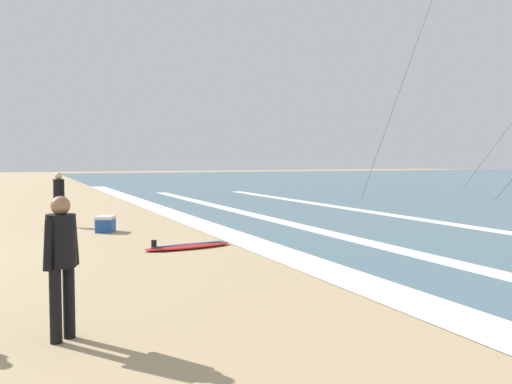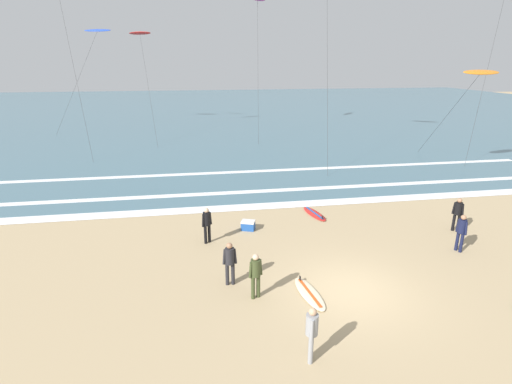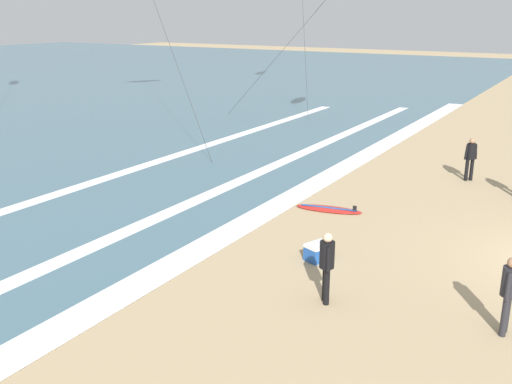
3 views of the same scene
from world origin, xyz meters
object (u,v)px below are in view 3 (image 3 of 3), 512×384
Objects in this scene: surfer_right_near at (471,155)px; surfboard_right_spare at (329,209)px; surfer_background_far at (327,261)px; cooler_box at (318,252)px; surfer_foreground_main at (509,289)px.

surfer_right_near is 6.59m from surfboard_right_spare.
surfer_right_near is (11.33, -0.63, 0.00)m from surfer_background_far.
surfer_background_far is 2.33m from cooler_box.
surfboard_right_spare is at bearing 23.46° from surfer_background_far.
surfer_foreground_main is 7.74m from surfboard_right_spare.
surfer_foreground_main is 11.08m from surfer_right_near.
surfer_right_near is at bearing -3.18° from surfer_background_far.
surfer_right_near is 0.74× the size of surfboard_right_spare.
surfer_foreground_main is at bearing -79.91° from surfer_background_far.
surfer_background_far is 6.12m from surfboard_right_spare.
surfer_right_near is 9.59m from cooler_box.
surfer_background_far reaches higher than cooler_box.
surfboard_right_spare is at bearing 50.15° from surfer_foreground_main.
surfer_right_near is at bearing -10.33° from cooler_box.
surfer_foreground_main is 1.00× the size of surfer_right_near.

